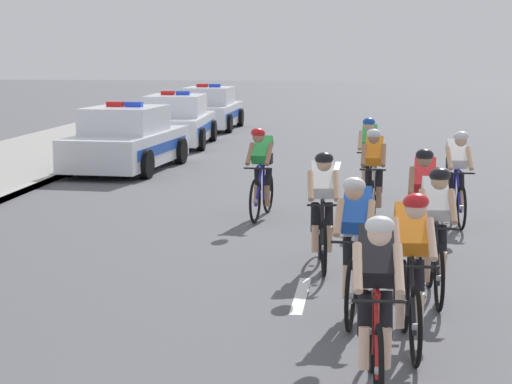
% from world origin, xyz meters
% --- Properties ---
extents(kerb_edge, '(0.16, 60.00, 0.13)m').
position_xyz_m(kerb_edge, '(-5.97, 14.00, 0.07)').
color(kerb_edge, '#9E9E99').
rests_on(kerb_edge, ground).
extents(lane_markings_centre, '(0.14, 21.60, 0.01)m').
position_xyz_m(lane_markings_centre, '(0.00, 8.78, 0.00)').
color(lane_markings_centre, white).
rests_on(lane_markings_centre, ground).
extents(cyclist_lead, '(0.43, 1.72, 1.56)m').
position_xyz_m(cyclist_lead, '(0.82, 3.82, 0.79)').
color(cyclist_lead, black).
rests_on(cyclist_lead, ground).
extents(cyclist_second, '(0.43, 1.72, 1.56)m').
position_xyz_m(cyclist_second, '(1.15, 4.99, 0.79)').
color(cyclist_second, black).
rests_on(cyclist_second, ground).
extents(cyclist_third, '(0.44, 1.72, 1.56)m').
position_xyz_m(cyclist_third, '(0.62, 5.96, 0.79)').
color(cyclist_third, black).
rests_on(cyclist_third, ground).
extents(cyclist_fourth, '(0.42, 1.72, 1.56)m').
position_xyz_m(cyclist_fourth, '(1.49, 6.80, 0.79)').
color(cyclist_fourth, black).
rests_on(cyclist_fourth, ground).
extents(cyclist_fifth, '(0.45, 1.72, 1.56)m').
position_xyz_m(cyclist_fifth, '(0.17, 8.17, 0.79)').
color(cyclist_fifth, black).
rests_on(cyclist_fifth, ground).
extents(cyclist_sixth, '(0.44, 1.72, 1.56)m').
position_xyz_m(cyclist_sixth, '(1.48, 8.72, 0.79)').
color(cyclist_sixth, black).
rests_on(cyclist_sixth, ground).
extents(cyclist_seventh, '(0.44, 1.72, 1.56)m').
position_xyz_m(cyclist_seventh, '(2.15, 11.40, 0.79)').
color(cyclist_seventh, black).
rests_on(cyclist_seventh, ground).
extents(cyclist_eighth, '(0.45, 1.72, 1.56)m').
position_xyz_m(cyclist_eighth, '(-1.01, 11.60, 0.79)').
color(cyclist_eighth, black).
rests_on(cyclist_eighth, ground).
extents(cyclist_ninth, '(0.43, 1.72, 1.56)m').
position_xyz_m(cyclist_ninth, '(0.83, 11.67, 0.79)').
color(cyclist_ninth, black).
rests_on(cyclist_ninth, ground).
extents(cyclist_tenth, '(0.43, 1.72, 1.56)m').
position_xyz_m(cyclist_tenth, '(0.75, 14.12, 0.79)').
color(cyclist_tenth, black).
rests_on(cyclist_tenth, ground).
extents(police_car_nearest, '(2.25, 4.52, 1.59)m').
position_xyz_m(police_car_nearest, '(-4.84, 17.40, 0.68)').
color(police_car_nearest, silver).
rests_on(police_car_nearest, ground).
extents(police_car_second, '(2.16, 4.48, 1.59)m').
position_xyz_m(police_car_second, '(-4.84, 23.00, 0.68)').
color(police_car_second, silver).
rests_on(police_car_second, ground).
extents(police_car_third, '(2.01, 4.41, 1.59)m').
position_xyz_m(police_car_third, '(-4.84, 28.64, 0.68)').
color(police_car_third, silver).
rests_on(police_car_third, ground).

